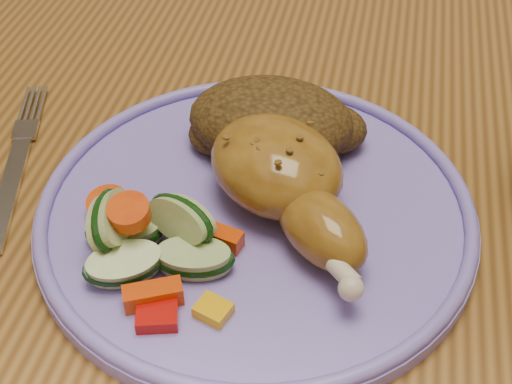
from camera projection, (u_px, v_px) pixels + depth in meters
dining_table at (334, 180)px, 0.66m from camera, size 0.90×1.40×0.75m
chair_far at (369, 18)px, 1.23m from camera, size 0.42×0.42×0.91m
plate at (256, 214)px, 0.50m from camera, size 0.31×0.31×0.01m
plate_rim at (256, 203)px, 0.49m from camera, size 0.31×0.31×0.01m
chicken_leg at (286, 180)px, 0.48m from camera, size 0.15×0.17×0.05m
rice_pilaf at (274, 123)px, 0.54m from camera, size 0.13×0.09×0.05m
vegetable_pile at (147, 240)px, 0.46m from camera, size 0.12×0.11×0.05m
fork at (16, 166)px, 0.54m from camera, size 0.06×0.17×0.00m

